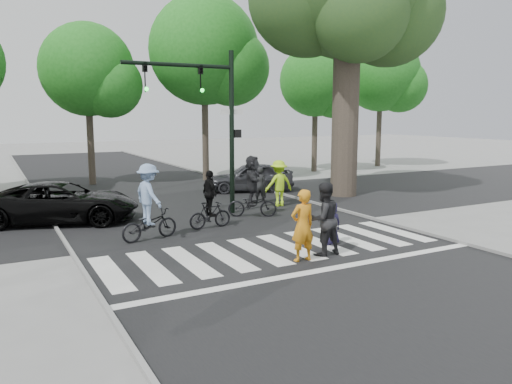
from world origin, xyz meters
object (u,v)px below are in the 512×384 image
cyclist_mid (210,205)px  car_suv (62,202)px  cyclist_left (149,207)px  pedestrian_woman (303,226)px  cyclist_right (252,190)px  traffic_signal (210,109)px  pedestrian_child (331,223)px  car_grey (250,177)px  pedestrian_adult (323,219)px

cyclist_mid → car_suv: bearing=142.4°
cyclist_left → cyclist_mid: size_ratio=1.19×
pedestrian_woman → car_suv: (-4.77, 7.75, -0.22)m
cyclist_right → traffic_signal: bearing=140.9°
pedestrian_woman → cyclist_mid: bearing=-83.8°
cyclist_left → cyclist_right: (4.29, 1.57, 0.01)m
cyclist_left → pedestrian_child: bearing=-33.9°
pedestrian_woman → car_suv: 9.10m
cyclist_mid → cyclist_right: cyclist_right is taller
pedestrian_child → traffic_signal: bearing=-72.1°
pedestrian_woman → cyclist_mid: size_ratio=0.97×
cyclist_mid → car_grey: 8.04m
pedestrian_child → cyclist_mid: bearing=-53.6°
traffic_signal → cyclist_mid: 3.79m
pedestrian_adult → cyclist_left: bearing=-49.0°
traffic_signal → cyclist_right: 3.28m
pedestrian_woman → car_grey: bearing=-112.6°
pedestrian_child → cyclist_left: size_ratio=0.55×
traffic_signal → pedestrian_adult: size_ratio=3.06×
traffic_signal → car_suv: size_ratio=1.17×
traffic_signal → cyclist_right: size_ratio=2.67×
traffic_signal → cyclist_mid: traffic_signal is taller
traffic_signal → cyclist_left: (-3.10, -2.54, -2.91)m
pedestrian_adult → car_grey: (3.45, 10.75, -0.28)m
pedestrian_woman → car_grey: pedestrian_woman is taller
car_grey → cyclist_mid: bearing=-17.1°
pedestrian_child → cyclist_mid: cyclist_mid is taller
cyclist_mid → car_grey: size_ratio=0.46×
traffic_signal → cyclist_left: 4.95m
traffic_signal → car_suv: (-5.06, 1.24, -3.19)m
car_suv → traffic_signal: bearing=-83.6°
cyclist_right → pedestrian_woman: bearing=-105.1°
traffic_signal → car_suv: 6.11m
traffic_signal → pedestrian_child: bearing=-76.3°
cyclist_left → cyclist_right: cyclist_left is taller
pedestrian_child → car_suv: bearing=-42.4°
pedestrian_woman → pedestrian_adult: (0.80, 0.20, 0.05)m
cyclist_right → pedestrian_adult: bearing=-97.4°
traffic_signal → car_grey: (3.95, 4.45, -3.20)m
pedestrian_woman → car_grey: 11.75m
pedestrian_woman → cyclist_left: (-2.80, 3.97, 0.06)m
cyclist_right → cyclist_left: bearing=-159.9°
pedestrian_adult → cyclist_right: bearing=-100.1°
car_suv → car_grey: 9.56m
pedestrian_child → car_grey: 10.31m
cyclist_mid → car_grey: bearing=52.9°
traffic_signal → pedestrian_child: traffic_signal is taller
pedestrian_woman → cyclist_right: (1.49, 5.54, 0.07)m
pedestrian_child → car_suv: car_suv is taller
car_suv → pedestrian_adult: bearing=-123.5°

